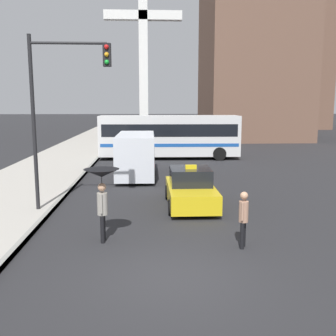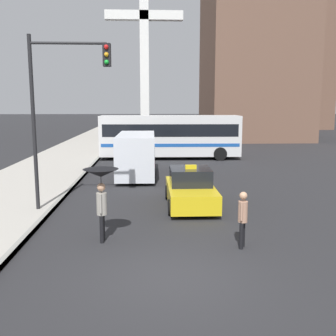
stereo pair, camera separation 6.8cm
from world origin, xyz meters
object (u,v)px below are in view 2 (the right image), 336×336
Objects in this scene: pedestrian_man at (243,216)px; taxi at (190,189)px; traffic_light at (61,94)px; pedestrian_with_umbrella at (101,184)px; ambulance_van at (136,153)px; monument_cross at (144,44)px; city_bus at (170,135)px.

taxi is at bearing -143.09° from pedestrian_man.
pedestrian_with_umbrella is at bearing -61.73° from traffic_light.
pedestrian_man is (3.35, -11.23, -0.39)m from ambulance_van.
monument_cross is (0.97, 30.08, 8.32)m from pedestrian_with_umbrella.
pedestrian_man is (0.99, -4.69, 0.26)m from taxi.
ambulance_van is 11.72m from pedestrian_man.
city_bus is 18.69m from pedestrian_man.
ambulance_van reaches higher than taxi.
traffic_light is (-1.73, 3.22, 2.65)m from pedestrian_with_umbrella.
taxi is 0.23× the size of monument_cross.
pedestrian_with_umbrella is 4.51m from traffic_light.
city_bus is 18.19m from pedestrian_with_umbrella.
pedestrian_man is at bearing -97.66° from pedestrian_with_umbrella.
monument_cross reaches higher than taxi.
city_bus is 6.31× the size of pedestrian_man.
traffic_light is at bearing 72.12° from ambulance_van.
ambulance_van reaches higher than pedestrian_with_umbrella.
pedestrian_with_umbrella is at bearing -91.86° from monument_cross.
monument_cross reaches higher than ambulance_van.
traffic_light reaches higher than city_bus.
monument_cross is (-2.07, 26.08, 9.40)m from taxi.
traffic_light reaches higher than ambulance_van.
ambulance_van is 7.76m from city_bus.
pedestrian_with_umbrella is 4.18m from pedestrian_man.
monument_cross is at bearing 0.23° from pedestrian_with_umbrella.
pedestrian_with_umbrella is (-0.68, -10.54, 0.43)m from ambulance_van.
pedestrian_man is (4.03, -0.69, -0.82)m from pedestrian_with_umbrella.
pedestrian_man is 0.09× the size of monument_cross.
taxi is at bearing 9.25° from traffic_light.
pedestrian_man is (1.08, -18.64, -0.83)m from city_bus.
pedestrian_man is 0.25× the size of traffic_light.
pedestrian_with_umbrella is at bearing 52.72° from taxi.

